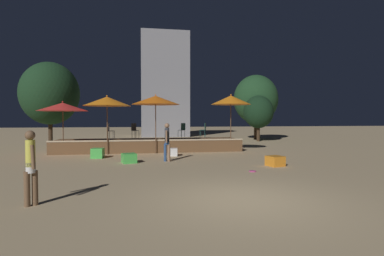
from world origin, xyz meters
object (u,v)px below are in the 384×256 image
object	(u,v)px
bistro_chair_3	(182,129)
frisbee_disc	(253,171)
patio_umbrella_1	(107,101)
bistro_chair_0	(204,129)
bistro_chair_2	(135,129)
background_tree_1	(258,112)
background_tree_0	(256,99)
cube_seat_1	(275,161)
background_tree_2	(50,94)
cube_seat_3	(173,152)
patio_umbrella_2	(231,100)
bistro_chair_1	(110,129)
person_0	(167,140)
cube_seat_0	(98,153)
cube_seat_2	(129,158)
patio_umbrella_3	(63,107)
patio_umbrella_0	(156,100)
person_1	(31,165)

from	to	relation	value
bistro_chair_3	frisbee_disc	bearing A→B (deg)	65.06
bistro_chair_3	frisbee_disc	xyz separation A→B (m)	(1.50, -8.34, -1.30)
patio_umbrella_1	frisbee_disc	bearing A→B (deg)	-47.28
bistro_chair_0	bistro_chair_2	xyz separation A→B (m)	(-4.40, -0.13, 0.00)
bistro_chair_0	frisbee_disc	distance (m)	8.42
background_tree_1	bistro_chair_0	bearing A→B (deg)	-137.30
background_tree_0	bistro_chair_0	bearing A→B (deg)	-130.55
cube_seat_1	background_tree_2	bearing A→B (deg)	138.46
background_tree_0	background_tree_2	world-z (taller)	background_tree_0
cube_seat_3	bistro_chair_2	bearing A→B (deg)	123.68
patio_umbrella_2	background_tree_1	distance (m)	8.63
cube_seat_1	bistro_chair_3	bearing A→B (deg)	111.85
background_tree_1	bistro_chair_1	bearing A→B (deg)	-153.63
person_0	bistro_chair_2	size ratio (longest dim) A/B	1.95
cube_seat_0	bistro_chair_2	world-z (taller)	bistro_chair_2
patio_umbrella_2	cube_seat_2	xyz separation A→B (m)	(-5.77, -3.53, -2.84)
cube_seat_0	cube_seat_1	bearing A→B (deg)	-26.56
background_tree_0	background_tree_1	size ratio (longest dim) A/B	1.52
background_tree_2	person_0	bearing A→B (deg)	-48.31
cube_seat_2	bistro_chair_3	size ratio (longest dim) A/B	0.81
patio_umbrella_3	bistro_chair_3	xyz separation A→B (m)	(6.74, 1.81, -1.28)
patio_umbrella_2	cube_seat_3	distance (m)	4.80
cube_seat_0	cube_seat_2	bearing A→B (deg)	-50.02
person_0	bistro_chair_2	bearing A→B (deg)	121.55
patio_umbrella_0	cube_seat_2	distance (m)	4.59
cube_seat_2	bistro_chair_2	bearing A→B (deg)	88.53
patio_umbrella_3	background_tree_0	world-z (taller)	background_tree_0
patio_umbrella_0	bistro_chair_3	world-z (taller)	patio_umbrella_0
patio_umbrella_0	person_0	distance (m)	3.81
bistro_chair_0	bistro_chair_2	bearing A→B (deg)	-66.29
patio_umbrella_0	cube_seat_0	world-z (taller)	patio_umbrella_0
bistro_chair_0	bistro_chair_3	xyz separation A→B (m)	(-1.41, 0.02, 0.00)
cube_seat_1	bistro_chair_0	xyz separation A→B (m)	(-1.49, 7.22, 1.11)
frisbee_disc	background_tree_2	distance (m)	15.78
person_1	bistro_chair_1	xyz separation A→B (m)	(0.61, 11.20, 0.39)
bistro_chair_1	background_tree_1	distance (m)	13.17
background_tree_1	patio_umbrella_3	bearing A→B (deg)	-152.75
patio_umbrella_0	bistro_chair_3	distance (m)	3.13
bistro_chair_0	background_tree_2	xyz separation A→B (m)	(-10.17, 3.11, 2.36)
person_0	cube_seat_0	bearing A→B (deg)	166.52
bistro_chair_3	patio_umbrella_0	bearing A→B (deg)	12.64
patio_umbrella_2	background_tree_0	world-z (taller)	background_tree_0
cube_seat_1	cube_seat_2	xyz separation A→B (m)	(-6.02, 1.89, 0.00)
bistro_chair_3	background_tree_0	distance (m)	11.22
cube_seat_0	cube_seat_2	distance (m)	2.51
patio_umbrella_0	bistro_chair_0	world-z (taller)	patio_umbrella_0
patio_umbrella_0	patio_umbrella_3	xyz separation A→B (m)	(-4.96, 0.15, -0.40)
cube_seat_0	background_tree_0	world-z (taller)	background_tree_0
person_0	bistro_chair_2	world-z (taller)	person_0
cube_seat_2	bistro_chair_0	world-z (taller)	bistro_chair_0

